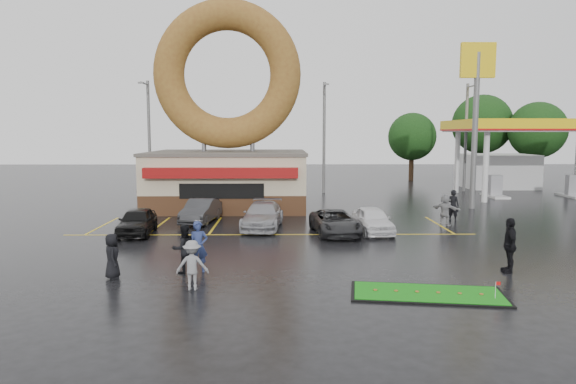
{
  "coord_description": "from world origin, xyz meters",
  "views": [
    {
      "loc": [
        0.58,
        -21.1,
        4.9
      ],
      "look_at": [
        0.84,
        2.4,
        2.2
      ],
      "focal_mm": 32.0,
      "sensor_mm": 36.0,
      "label": 1
    }
  ],
  "objects_px": {
    "car_grey": "(335,222)",
    "dumpster": "(153,201)",
    "person_cameraman": "(509,245)",
    "streetlight_mid": "(324,135)",
    "streetlight_right": "(466,135)",
    "car_dgrey": "(201,211)",
    "donut_shop": "(228,140)",
    "car_black": "(137,221)",
    "gas_station": "(518,148)",
    "car_white": "(373,220)",
    "putting_green": "(428,294)",
    "shell_sign": "(476,94)",
    "person_blue": "(198,247)",
    "car_silver": "(263,215)",
    "streetlight_left": "(149,135)"
  },
  "relations": [
    {
      "from": "car_grey",
      "to": "dumpster",
      "type": "bearing_deg",
      "value": 138.66
    },
    {
      "from": "person_cameraman",
      "to": "streetlight_mid",
      "type": "bearing_deg",
      "value": -159.31
    },
    {
      "from": "streetlight_right",
      "to": "car_dgrey",
      "type": "bearing_deg",
      "value": -142.82
    },
    {
      "from": "donut_shop",
      "to": "car_grey",
      "type": "bearing_deg",
      "value": -57.02
    },
    {
      "from": "streetlight_mid",
      "to": "dumpster",
      "type": "xyz_separation_m",
      "value": [
        -11.5,
        -10.15,
        -4.13
      ]
    },
    {
      "from": "car_black",
      "to": "dumpster",
      "type": "height_order",
      "value": "dumpster"
    },
    {
      "from": "gas_station",
      "to": "car_grey",
      "type": "bearing_deg",
      "value": -134.03
    },
    {
      "from": "streetlight_mid",
      "to": "car_dgrey",
      "type": "bearing_deg",
      "value": -119.26
    },
    {
      "from": "car_black",
      "to": "dumpster",
      "type": "distance_m",
      "value": 7.34
    },
    {
      "from": "streetlight_mid",
      "to": "car_grey",
      "type": "xyz_separation_m",
      "value": [
        -0.86,
        -17.42,
        -4.19
      ]
    },
    {
      "from": "streetlight_right",
      "to": "car_white",
      "type": "distance_m",
      "value": 21.58
    },
    {
      "from": "donut_shop",
      "to": "putting_green",
      "type": "relative_size",
      "value": 2.78
    },
    {
      "from": "person_cameraman",
      "to": "putting_green",
      "type": "relative_size",
      "value": 0.4
    },
    {
      "from": "donut_shop",
      "to": "shell_sign",
      "type": "xyz_separation_m",
      "value": [
        16.0,
        -0.97,
        2.91
      ]
    },
    {
      "from": "donut_shop",
      "to": "streetlight_mid",
      "type": "height_order",
      "value": "donut_shop"
    },
    {
      "from": "streetlight_mid",
      "to": "person_blue",
      "type": "xyz_separation_m",
      "value": [
        -6.39,
        -24.2,
        -3.87
      ]
    },
    {
      "from": "shell_sign",
      "to": "car_black",
      "type": "bearing_deg",
      "value": -156.41
    },
    {
      "from": "car_black",
      "to": "car_white",
      "type": "bearing_deg",
      "value": -2.65
    },
    {
      "from": "streetlight_mid",
      "to": "car_black",
      "type": "relative_size",
      "value": 2.36
    },
    {
      "from": "shell_sign",
      "to": "car_silver",
      "type": "xyz_separation_m",
      "value": [
        -13.44,
        -6.87,
        -6.71
      ]
    },
    {
      "from": "car_silver",
      "to": "car_black",
      "type": "bearing_deg",
      "value": -159.61
    },
    {
      "from": "streetlight_mid",
      "to": "gas_station",
      "type": "bearing_deg",
      "value": 0.08
    },
    {
      "from": "car_black",
      "to": "car_dgrey",
      "type": "distance_m",
      "value": 4.21
    },
    {
      "from": "streetlight_mid",
      "to": "streetlight_right",
      "type": "distance_m",
      "value": 12.04
    },
    {
      "from": "car_white",
      "to": "dumpster",
      "type": "bearing_deg",
      "value": 145.7
    },
    {
      "from": "donut_shop",
      "to": "streetlight_left",
      "type": "xyz_separation_m",
      "value": [
        -7.0,
        6.95,
        0.32
      ]
    },
    {
      "from": "car_silver",
      "to": "car_grey",
      "type": "bearing_deg",
      "value": -19.23
    },
    {
      "from": "streetlight_right",
      "to": "donut_shop",
      "type": "bearing_deg",
      "value": -154.79
    },
    {
      "from": "person_blue",
      "to": "streetlight_left",
      "type": "bearing_deg",
      "value": 96.65
    },
    {
      "from": "streetlight_mid",
      "to": "streetlight_right",
      "type": "relative_size",
      "value": 1.0
    },
    {
      "from": "donut_shop",
      "to": "person_blue",
      "type": "distance_m",
      "value": 16.65
    },
    {
      "from": "streetlight_left",
      "to": "car_white",
      "type": "distance_m",
      "value": 22.42
    },
    {
      "from": "shell_sign",
      "to": "car_dgrey",
      "type": "height_order",
      "value": "shell_sign"
    },
    {
      "from": "car_black",
      "to": "car_silver",
      "type": "distance_m",
      "value": 6.25
    },
    {
      "from": "shell_sign",
      "to": "streetlight_right",
      "type": "height_order",
      "value": "shell_sign"
    },
    {
      "from": "streetlight_left",
      "to": "car_dgrey",
      "type": "bearing_deg",
      "value": -64.99
    },
    {
      "from": "streetlight_left",
      "to": "dumpster",
      "type": "distance_m",
      "value": 10.35
    },
    {
      "from": "gas_station",
      "to": "dumpster",
      "type": "distance_m",
      "value": 29.48
    },
    {
      "from": "dumpster",
      "to": "putting_green",
      "type": "height_order",
      "value": "dumpster"
    },
    {
      "from": "gas_station",
      "to": "car_white",
      "type": "distance_m",
      "value": 22.96
    },
    {
      "from": "streetlight_mid",
      "to": "car_black",
      "type": "xyz_separation_m",
      "value": [
        -10.47,
        -17.42,
        -4.13
      ]
    },
    {
      "from": "car_silver",
      "to": "dumpster",
      "type": "relative_size",
      "value": 2.56
    },
    {
      "from": "streetlight_mid",
      "to": "car_dgrey",
      "type": "distance_m",
      "value": 16.67
    },
    {
      "from": "donut_shop",
      "to": "gas_station",
      "type": "bearing_deg",
      "value": 19.11
    },
    {
      "from": "car_silver",
      "to": "putting_green",
      "type": "bearing_deg",
      "value": -58.62
    },
    {
      "from": "gas_station",
      "to": "streetlight_mid",
      "type": "bearing_deg",
      "value": -179.92
    },
    {
      "from": "streetlight_right",
      "to": "streetlight_left",
      "type": "bearing_deg",
      "value": -175.6
    },
    {
      "from": "donut_shop",
      "to": "streetlight_left",
      "type": "relative_size",
      "value": 1.5
    },
    {
      "from": "shell_sign",
      "to": "car_dgrey",
      "type": "relative_size",
      "value": 2.68
    },
    {
      "from": "gas_station",
      "to": "putting_green",
      "type": "height_order",
      "value": "gas_station"
    }
  ]
}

